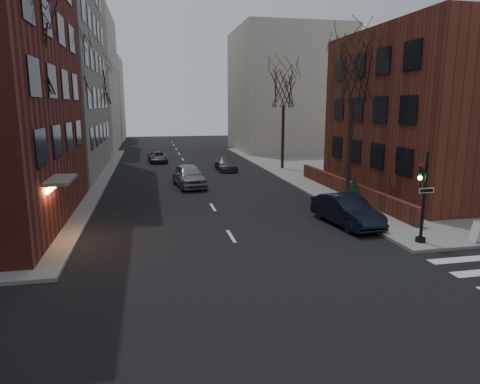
% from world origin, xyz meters
% --- Properties ---
extents(sidewalk_far_right, '(44.00, 44.00, 0.15)m').
position_xyz_m(sidewalk_far_right, '(29.00, 30.00, 0.07)').
color(sidewalk_far_right, gray).
rests_on(sidewalk_far_right, ground).
extents(building_right_brick, '(12.00, 14.00, 11.00)m').
position_xyz_m(building_right_brick, '(16.50, 19.00, 5.50)').
color(building_right_brick, maroon).
rests_on(building_right_brick, ground).
extents(low_wall_right, '(0.35, 16.00, 1.00)m').
position_xyz_m(low_wall_right, '(9.30, 19.00, 0.65)').
color(low_wall_right, maroon).
rests_on(low_wall_right, sidewalk_far_right).
extents(building_distant_la, '(14.00, 16.00, 18.00)m').
position_xyz_m(building_distant_la, '(-15.00, 55.00, 9.00)').
color(building_distant_la, '#BFB4A2').
rests_on(building_distant_la, ground).
extents(building_distant_ra, '(14.00, 14.00, 16.00)m').
position_xyz_m(building_distant_ra, '(15.00, 50.00, 8.00)').
color(building_distant_ra, '#BFB4A2').
rests_on(building_distant_ra, ground).
extents(building_distant_lb, '(10.00, 12.00, 14.00)m').
position_xyz_m(building_distant_lb, '(-13.00, 72.00, 7.00)').
color(building_distant_lb, '#BFB4A2').
rests_on(building_distant_lb, ground).
extents(traffic_signal, '(0.76, 0.44, 4.00)m').
position_xyz_m(traffic_signal, '(7.94, 8.99, 1.91)').
color(traffic_signal, black).
rests_on(traffic_signal, sidewalk_far_right).
extents(tree_left_a, '(4.18, 4.18, 10.26)m').
position_xyz_m(tree_left_a, '(-8.80, 14.00, 8.47)').
color(tree_left_a, '#2D231C').
rests_on(tree_left_a, sidewalk_far_left).
extents(tree_left_b, '(4.40, 4.40, 10.80)m').
position_xyz_m(tree_left_b, '(-8.80, 26.00, 8.91)').
color(tree_left_b, '#2D231C').
rests_on(tree_left_b, sidewalk_far_left).
extents(tree_left_c, '(3.96, 3.96, 9.72)m').
position_xyz_m(tree_left_c, '(-8.80, 40.00, 8.03)').
color(tree_left_c, '#2D231C').
rests_on(tree_left_c, sidewalk_far_left).
extents(tree_right_a, '(3.96, 3.96, 9.72)m').
position_xyz_m(tree_right_a, '(8.80, 18.00, 8.03)').
color(tree_right_a, '#2D231C').
rests_on(tree_right_a, sidewalk_far_right).
extents(tree_right_b, '(3.74, 3.74, 9.18)m').
position_xyz_m(tree_right_b, '(8.80, 32.00, 7.59)').
color(tree_right_b, '#2D231C').
rests_on(tree_right_b, sidewalk_far_right).
extents(streetlamp_near, '(0.36, 0.36, 6.28)m').
position_xyz_m(streetlamp_near, '(-8.20, 22.00, 4.24)').
color(streetlamp_near, black).
rests_on(streetlamp_near, sidewalk_far_left).
extents(streetlamp_far, '(0.36, 0.36, 6.28)m').
position_xyz_m(streetlamp_far, '(-8.20, 42.00, 4.24)').
color(streetlamp_far, black).
rests_on(streetlamp_far, sidewalk_far_left).
extents(parked_sedan, '(2.28, 4.91, 1.56)m').
position_xyz_m(parked_sedan, '(6.20, 12.69, 0.78)').
color(parked_sedan, black).
rests_on(parked_sedan, ground).
extents(car_lane_silver, '(2.58, 5.22, 1.71)m').
position_xyz_m(car_lane_silver, '(-0.80, 25.06, 0.86)').
color(car_lane_silver, gray).
rests_on(car_lane_silver, ground).
extents(car_lane_gray, '(1.75, 4.26, 1.23)m').
position_xyz_m(car_lane_gray, '(3.40, 32.71, 0.62)').
color(car_lane_gray, '#414045').
rests_on(car_lane_gray, ground).
extents(car_lane_far, '(2.20, 4.22, 1.13)m').
position_xyz_m(car_lane_far, '(-2.84, 39.93, 0.57)').
color(car_lane_far, '#44444A').
rests_on(car_lane_far, ground).
extents(sandwich_board, '(0.49, 0.63, 0.93)m').
position_xyz_m(sandwich_board, '(10.50, 8.50, 0.61)').
color(sandwich_board, white).
rests_on(sandwich_board, sidewalk_far_right).
extents(evergreen_shrub, '(1.69, 1.69, 2.25)m').
position_xyz_m(evergreen_shrub, '(7.30, 14.14, 1.27)').
color(evergreen_shrub, black).
rests_on(evergreen_shrub, sidewalk_far_right).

